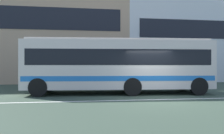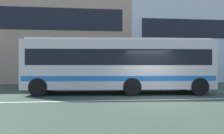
% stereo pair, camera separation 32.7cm
% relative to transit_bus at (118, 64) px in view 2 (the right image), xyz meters
% --- Properties ---
extents(ground_plane, '(160.00, 160.00, 0.00)m').
position_rel_transit_bus_xyz_m(ground_plane, '(1.52, -2.63, -1.77)').
color(ground_plane, '#344436').
extents(lane_centre_line, '(60.00, 0.16, 0.01)m').
position_rel_transit_bus_xyz_m(lane_centre_line, '(1.52, -2.63, -1.77)').
color(lane_centre_line, silver).
rests_on(lane_centre_line, ground_plane).
extents(apartment_block_left, '(22.90, 11.68, 10.35)m').
position_rel_transit_bus_xyz_m(apartment_block_left, '(-9.19, 12.84, 3.40)').
color(apartment_block_left, tan).
rests_on(apartment_block_left, ground_plane).
extents(apartment_block_right, '(24.51, 11.68, 9.25)m').
position_rel_transit_bus_xyz_m(apartment_block_right, '(14.51, 12.84, 2.85)').
color(apartment_block_right, silver).
rests_on(apartment_block_right, ground_plane).
extents(transit_bus, '(11.01, 3.30, 3.22)m').
position_rel_transit_bus_xyz_m(transit_bus, '(0.00, 0.00, 0.00)').
color(transit_bus, beige).
rests_on(transit_bus, ground_plane).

